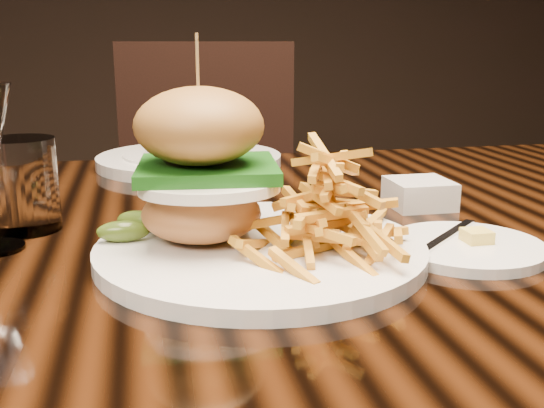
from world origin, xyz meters
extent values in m
cube|color=black|center=(0.00, 0.00, 0.73)|extent=(1.60, 0.90, 0.04)
cylinder|color=silver|center=(-0.06, -0.11, 0.76)|extent=(0.32, 0.32, 0.01)
ellipsoid|color=#A86736|center=(-0.11, -0.09, 0.79)|extent=(0.12, 0.12, 0.05)
ellipsoid|color=white|center=(-0.11, -0.11, 0.82)|extent=(0.13, 0.11, 0.01)
ellipsoid|color=orange|center=(-0.09, -0.13, 0.83)|extent=(0.03, 0.03, 0.01)
cube|color=#1B5D17|center=(-0.11, -0.09, 0.83)|extent=(0.14, 0.13, 0.01)
ellipsoid|color=brown|center=(-0.11, -0.09, 0.88)|extent=(0.12, 0.12, 0.07)
cylinder|color=#A4824C|center=(-0.11, -0.09, 0.91)|extent=(0.00, 0.00, 0.09)
ellipsoid|color=#324913|center=(-0.19, -0.08, 0.78)|extent=(0.05, 0.02, 0.02)
ellipsoid|color=#324913|center=(-0.17, -0.05, 0.78)|extent=(0.05, 0.04, 0.02)
cylinder|color=silver|center=(0.14, -0.14, 0.76)|extent=(0.15, 0.15, 0.01)
cube|color=#EBCD4C|center=(0.15, -0.14, 0.77)|extent=(0.03, 0.03, 0.01)
cube|color=silver|center=(0.13, -0.12, 0.76)|extent=(0.10, 0.10, 0.00)
cube|color=silver|center=(0.17, 0.04, 0.77)|extent=(0.07, 0.07, 0.03)
cylinder|color=white|center=(-0.29, 0.03, 0.80)|extent=(0.07, 0.07, 0.10)
cylinder|color=silver|center=(-0.09, 0.37, 0.76)|extent=(0.30, 0.30, 0.02)
cylinder|color=silver|center=(-0.09, 0.37, 0.76)|extent=(0.22, 0.22, 0.02)
ellipsoid|color=black|center=(-0.09, 0.37, 0.80)|extent=(0.12, 0.10, 0.06)
ellipsoid|color=#1B5D17|center=(-0.08, 0.36, 0.84)|extent=(0.05, 0.03, 0.02)
cube|color=black|center=(-0.01, 0.80, 0.45)|extent=(0.50, 0.50, 0.06)
cube|color=black|center=(0.01, 1.01, 0.70)|extent=(0.46, 0.09, 0.50)
cylinder|color=black|center=(-0.22, 0.63, 0.23)|extent=(0.04, 0.04, 0.45)
cylinder|color=black|center=(0.16, 0.59, 0.23)|extent=(0.04, 0.04, 0.45)
cylinder|color=black|center=(-0.18, 1.01, 0.23)|extent=(0.04, 0.04, 0.45)
cylinder|color=black|center=(0.20, 0.97, 0.23)|extent=(0.04, 0.04, 0.45)
camera|label=1|loc=(-0.16, -0.68, 0.95)|focal=42.00mm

